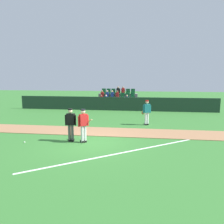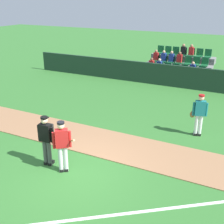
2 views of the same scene
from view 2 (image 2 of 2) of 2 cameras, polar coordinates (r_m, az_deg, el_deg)
The scene contains 8 objects.
ground_plane at distance 9.75m, azimuth -7.56°, elevation -11.59°, with size 80.00×80.00×0.00m, color #33702D.
infield_dirt_path at distance 11.39m, azimuth -1.22°, elevation -6.08°, with size 28.00×2.16×0.03m, color #9E704C.
foul_line_chalk at distance 8.31m, azimuth 8.70°, elevation -18.39°, with size 12.00×0.10×0.01m, color white.
dugout_fence at distance 18.77m, azimuth 11.42°, elevation 6.95°, with size 20.00×0.16×1.37m, color #1E3828.
stadium_bleachers at distance 20.54m, azimuth 12.83°, elevation 7.97°, with size 4.45×2.95×2.30m.
batter_red_jersey at distance 9.37m, azimuth -9.67°, elevation -6.33°, with size 0.72×0.69×1.76m.
umpire_home_plate at distance 9.83m, azimuth -12.71°, elevation -4.96°, with size 0.59×0.33×1.76m.
runner_teal_jersey at distance 12.14m, azimuth 16.66°, elevation -0.31°, with size 0.67×0.39×1.76m.
Camera 2 is at (4.78, -6.63, 5.32)m, focal length 46.81 mm.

